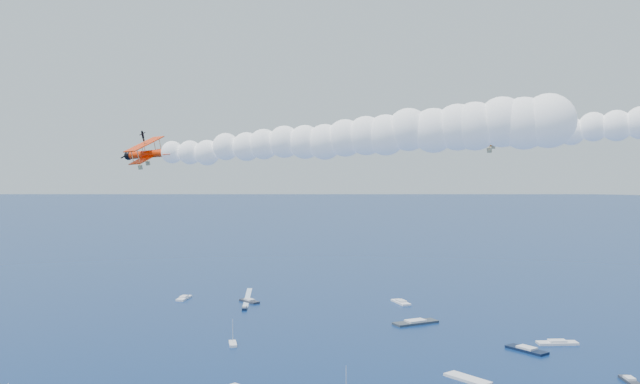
% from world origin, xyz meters
% --- Properties ---
extents(biplane_lead, '(8.65, 10.25, 7.71)m').
position_xyz_m(biplane_lead, '(25.23, 29.07, 57.48)').
color(biplane_lead, '#F76405').
extents(biplane_trail, '(8.30, 9.76, 7.34)m').
position_xyz_m(biplane_trail, '(-18.39, 18.74, 55.17)').
color(biplane_trail, '#FF3305').
extents(smoke_trail_trail, '(53.42, 13.84, 10.12)m').
position_xyz_m(smoke_trail_trail, '(7.93, 20.78, 57.15)').
color(smoke_trail_trail, white).
extents(spectator_boats, '(240.78, 176.81, 0.70)m').
position_xyz_m(spectator_boats, '(1.84, 122.23, 0.35)').
color(spectator_boats, silver).
rests_on(spectator_boats, ground).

